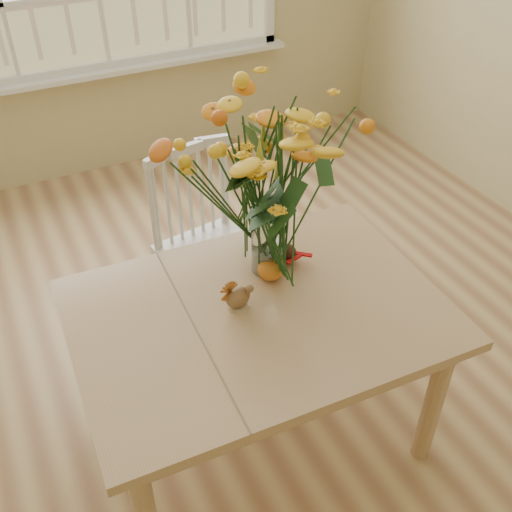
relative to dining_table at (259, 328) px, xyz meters
name	(u,v)px	position (x,y,z in m)	size (l,w,h in m)	color
floor	(268,386)	(0.14, 0.19, -0.59)	(4.00, 4.50, 0.01)	#9F724D
dining_table	(259,328)	(0.00, 0.00, 0.00)	(1.30, 0.95, 0.68)	tan
windsor_chair	(202,234)	(0.08, 0.73, -0.09)	(0.47, 0.45, 0.89)	white
flower_vase	(269,172)	(0.13, 0.19, 0.50)	(0.58, 0.58, 0.68)	white
pumpkin	(271,270)	(0.11, 0.13, 0.13)	(0.10, 0.10, 0.08)	#DC5E19
turkey_figurine	(238,297)	(-0.06, 0.04, 0.14)	(0.10, 0.08, 0.11)	#CCB78C
dark_gourd	(287,253)	(0.22, 0.20, 0.12)	(0.13, 0.10, 0.06)	#38160F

